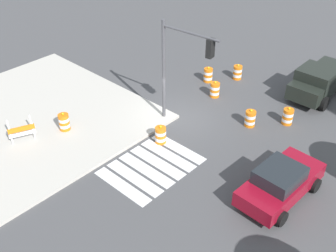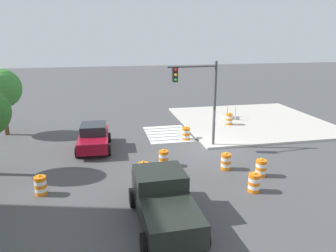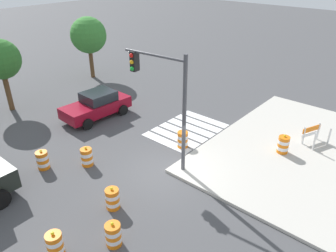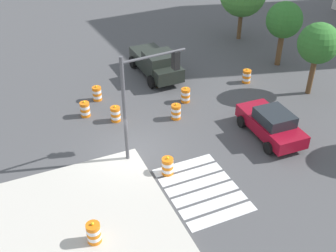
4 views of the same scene
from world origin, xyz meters
The scene contains 16 objects.
ground_plane centered at (0.00, 0.00, 0.00)m, with size 120.00×120.00×0.00m, color #474749.
sidewalk_corner centered at (6.00, -6.00, 0.07)m, with size 12.00×12.00×0.15m, color #BCB7AD.
crosswalk_stripes centered at (4.00, 1.80, 0.01)m, with size 4.35×3.20×0.02m.
sports_car centered at (1.73, 7.20, 0.81)m, with size 4.37×2.27×1.63m.
pickup_truck centered at (-7.55, 4.43, 0.97)m, with size 5.19×2.42×1.92m.
traffic_barrel_near_corner centered at (2.35, 0.81, 0.45)m, with size 0.56×0.56×1.02m.
traffic_barrel_crosswalk_end centered at (-3.55, 4.66, 0.45)m, with size 0.56×0.56×1.02m.
traffic_barrel_median_near centered at (-4.43, -1.47, 0.45)m, with size 0.56×0.56×1.02m.
traffic_barrel_median_far centered at (-6.00, -0.31, 0.45)m, with size 0.56×0.56×1.02m.
traffic_barrel_far_curb centered at (-3.20, 0.00, 0.45)m, with size 0.56×0.56×1.02m.
traffic_barrel_lane_center centered at (-4.22, 9.59, 0.45)m, with size 0.56×0.56×1.02m.
traffic_barrel_opposite_curb centered at (-2.00, 3.29, 0.45)m, with size 0.56×0.56×1.02m.
traffic_barrel_on_sidewalk centered at (5.07, -3.54, 0.60)m, with size 0.56×0.56×1.02m.
construction_barricade centered at (7.05, -4.35, 0.72)m, with size 1.44×1.18×1.00m.
traffic_light_pole centered at (0.49, 0.53, 3.91)m, with size 0.61×3.28×5.50m.
street_tree_streetside_near centered at (6.32, 13.64, 3.47)m, with size 2.87×2.87×4.93m.
Camera 2 is at (-18.97, 6.60, 7.24)m, focal length 34.71 mm.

